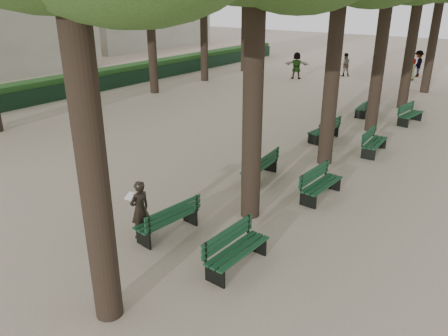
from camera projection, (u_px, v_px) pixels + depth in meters
The scene contains 17 objects.
ground at pixel (133, 244), 10.79m from camera, with size 120.00×120.00×0.00m, color tan.
bench_left_0 at pixel (168, 225), 11.14m from camera, with size 0.77×1.85×0.92m.
bench_left_1 at pixel (260, 171), 14.48m from camera, with size 0.73×1.84×0.92m.
bench_left_2 at pixel (324, 134), 18.31m from camera, with size 0.75×1.85×0.92m.
bench_left_3 at pixel (364, 110), 22.02m from camera, with size 0.72×1.84×0.92m.
bench_right_0 at pixel (237, 257), 9.78m from camera, with size 0.65×1.82×0.92m.
bench_right_1 at pixel (321, 190), 13.13m from camera, with size 0.67×1.83×0.92m.
bench_right_2 at pixel (374, 147), 16.78m from camera, with size 0.66×1.83×0.92m.
bench_right_3 at pixel (410, 118), 20.62m from camera, with size 0.81×1.86×0.92m.
man_with_map at pixel (140, 209), 10.86m from camera, with size 0.63×0.65×1.53m.
pedestrian_e at pixel (297, 65), 31.13m from camera, with size 1.74×0.38×1.88m, color #262628.
pedestrian_d at pixel (412, 69), 30.66m from camera, with size 0.75×0.31×1.53m, color #262628.
pedestrian_b at pixel (418, 64), 31.89m from camera, with size 1.22×0.38×1.89m, color #262628.
pedestrian_a at pixel (345, 65), 32.10m from camera, with size 0.81×0.34×1.68m, color #262628.
fence at pixel (97, 85), 27.05m from camera, with size 0.08×42.00×0.90m, color black.
hedge at pixel (89, 81), 27.38m from camera, with size 1.20×42.00×1.20m, color #1A4618.
building_far at pixel (126, 14), 49.98m from camera, with size 12.00×16.00×7.00m, color #B7B2A3.
Camera 1 is at (7.29, -6.19, 5.79)m, focal length 35.00 mm.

